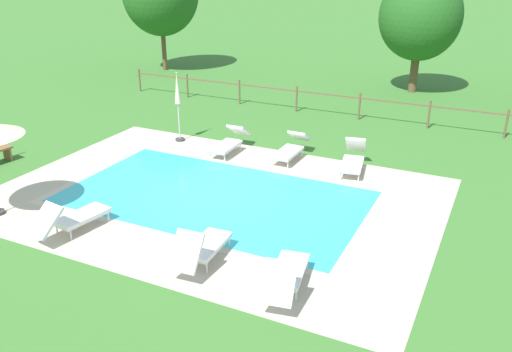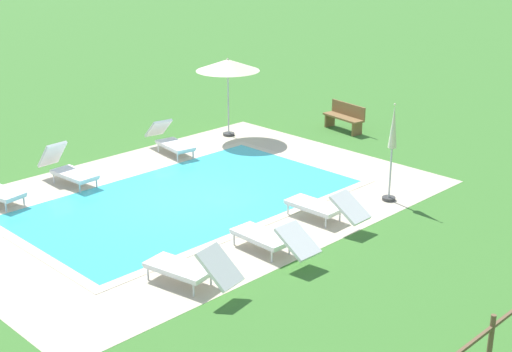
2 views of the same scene
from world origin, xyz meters
The scene contains 12 objects.
ground_plane centered at (0.00, 0.00, 0.00)m, with size 160.00×160.00×0.00m, color #3D752D.
pool_deck_paving centered at (0.00, 0.00, 0.00)m, with size 11.69×8.21×0.01m, color beige.
swimming_pool_water centered at (0.00, 0.00, 0.01)m, with size 7.97×4.49×0.01m, color #38C6D1.
pool_coping_rim centered at (0.00, 0.00, 0.01)m, with size 8.45×4.97×0.01m.
sun_lounger_north_near_steps centered at (-1.29, 3.23, 0.37)m, with size 0.65×2.04×0.80m.
sun_lounger_north_mid centered at (1.43, -3.01, 0.40)m, with size 0.73×1.89×0.99m.
sun_lounger_north_far centered at (2.79, 3.46, 0.38)m, with size 0.95×2.02×0.90m.
sun_lounger_north_end centered at (-2.01, -3.15, 0.38)m, with size 0.90×2.02×0.89m.
sun_lounger_south_near_corner centered at (0.75, 3.56, 0.36)m, with size 0.63×2.04×0.79m.
patio_umbrella_open_foreground centered at (-4.41, -3.27, 2.20)m, with size 1.95×1.95×2.44m.
patio_umbrella_closed_row_west centered at (-3.40, 3.50, 1.52)m, with size 0.32×0.32×2.40m.
wooden_bench_lawn_side centered at (-7.43, -1.06, 0.47)m, with size 0.67×1.55×0.87m.
Camera 2 is at (10.37, 12.75, 6.46)m, focal length 50.83 mm.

